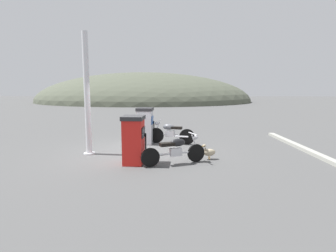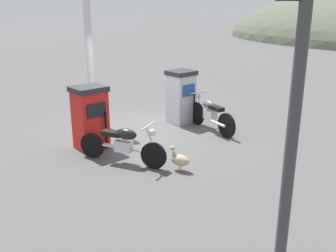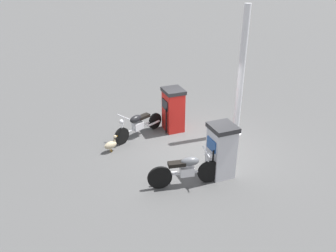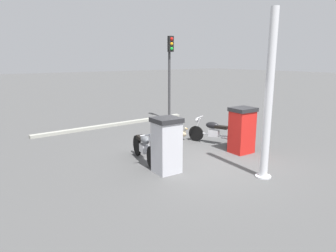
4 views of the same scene
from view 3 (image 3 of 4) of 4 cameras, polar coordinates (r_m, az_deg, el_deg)
The scene contains 7 objects.
ground_plane at distance 10.58m, azimuth 4.95°, elevation -3.75°, with size 120.00×120.00×0.00m, color #4C4C4C.
fuel_pump_near at distance 11.37m, azimuth 0.88°, elevation 2.79°, with size 0.70×0.77×1.47m.
fuel_pump_far at distance 9.05m, azimuth 8.92°, elevation -4.04°, with size 0.71×0.72×1.49m.
motorcycle_near_pump at distance 11.08m, azimuth -5.03°, elevation 0.29°, with size 1.92×0.95×0.92m.
motorcycle_far_pump at distance 8.71m, azimuth 3.07°, elevation -7.35°, with size 1.91×0.71×0.96m.
wandering_duck at distance 10.40m, azimuth -9.59°, elevation -3.09°, with size 0.50×0.31×0.51m.
canopy_support_pole at distance 10.84m, azimuth 12.15°, elevation 8.11°, with size 0.40×0.40×4.16m.
Camera 3 is at (4.60, 7.94, 5.28)m, focal length 36.25 mm.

